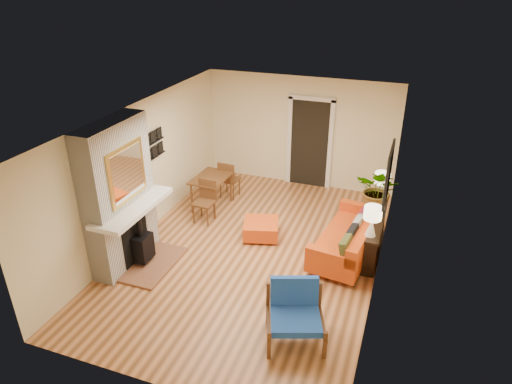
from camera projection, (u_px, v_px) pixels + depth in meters
The scene contains 10 objects.
room_shell at pixel (319, 146), 10.00m from camera, with size 6.50×6.50×6.50m.
fireplace at pixel (121, 199), 7.73m from camera, with size 1.09×1.68×2.60m.
sofa at pixel (352, 238), 8.28m from camera, with size 1.13×2.13×0.80m.
ottoman at pixel (261, 228), 8.89m from camera, with size 0.82×0.82×0.34m.
blue_chair at pixel (295, 309), 6.41m from camera, with size 1.02×1.01×0.84m.
dining_table at pixel (214, 184), 9.81m from camera, with size 0.74×1.66×0.89m.
console_table at pixel (374, 223), 8.31m from camera, with size 0.34×1.85×0.72m.
lamp_near at pixel (372, 218), 7.51m from camera, with size 0.30×0.30×0.54m.
lamp_far at pixel (382, 182), 8.74m from camera, with size 0.30×0.30×0.54m.
houseplant at pixel (379, 190), 8.25m from camera, with size 0.76×0.66×0.84m, color #1E5919.
Camera 1 is at (2.48, -6.68, 4.78)m, focal length 32.00 mm.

